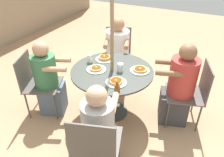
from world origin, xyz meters
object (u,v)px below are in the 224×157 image
(diner_west, at_px, (117,55))
(pancake_plate_c, at_px, (104,58))
(syrup_bottle, at_px, (117,88))
(pancake_plate_d, at_px, (140,70))
(drinking_glass_a, at_px, (120,67))
(pancake_plate_b, at_px, (116,82))
(diner_north, at_px, (49,81))
(coffee_cup, at_px, (90,58))
(pancake_plate_a, at_px, (96,69))
(patio_table, at_px, (112,78))
(patio_chair_north, at_px, (36,81))
(diner_east, at_px, (99,132))
(diner_south, at_px, (179,88))
(patio_chair_west, at_px, (118,50))
(patio_chair_east, at_px, (95,144))
(patio_chair_south, at_px, (192,91))

(diner_west, relative_size, pancake_plate_c, 4.46)
(pancake_plate_c, xyz_separation_m, syrup_bottle, (-0.65, -0.50, 0.03))
(pancake_plate_d, bearing_deg, pancake_plate_c, 81.79)
(pancake_plate_d, xyz_separation_m, drinking_glass_a, (-0.12, 0.23, 0.04))
(pancake_plate_b, distance_m, pancake_plate_c, 0.63)
(diner_north, distance_m, coffee_cup, 0.67)
(diner_north, bearing_deg, coffee_cup, 111.61)
(diner_north, distance_m, pancake_plate_a, 0.72)
(patio_table, distance_m, pancake_plate_a, 0.25)
(pancake_plate_c, bearing_deg, pancake_plate_d, -98.21)
(patio_chair_north, height_order, coffee_cup, patio_chair_north)
(pancake_plate_a, height_order, pancake_plate_c, pancake_plate_c)
(diner_east, relative_size, coffee_cup, 9.26)
(patio_chair_north, bearing_deg, pancake_plate_a, 90.07)
(diner_south, bearing_deg, coffee_cup, 81.12)
(pancake_plate_c, bearing_deg, diner_east, -155.49)
(patio_chair_west, bearing_deg, patio_chair_north, 46.14)
(patio_chair_east, height_order, diner_east, diner_east)
(pancake_plate_b, bearing_deg, pancake_plate_c, 40.18)
(patio_chair_east, distance_m, patio_chair_west, 2.14)
(diner_south, relative_size, syrup_bottle, 8.04)
(patio_chair_north, relative_size, syrup_bottle, 6.17)
(patio_chair_east, bearing_deg, coffee_cup, 105.03)
(coffee_cup, bearing_deg, diner_west, -5.84)
(patio_chair_west, distance_m, syrup_bottle, 1.58)
(syrup_bottle, bearing_deg, diner_north, 86.13)
(pancake_plate_d, bearing_deg, diner_north, 112.87)
(diner_east, bearing_deg, patio_chair_south, 39.47)
(diner_west, relative_size, pancake_plate_d, 4.46)
(diner_north, relative_size, coffee_cup, 9.48)
(diner_east, xyz_separation_m, diner_south, (1.11, -0.59, 0.04))
(diner_east, height_order, pancake_plate_d, diner_east)
(patio_chair_north, xyz_separation_m, pancake_plate_c, (0.64, -0.76, 0.23))
(pancake_plate_b, height_order, pancake_plate_d, pancake_plate_b)
(patio_chair_south, xyz_separation_m, syrup_bottle, (-0.72, 0.76, 0.26))
(diner_east, height_order, patio_chair_south, diner_east)
(patio_table, height_order, diner_east, diner_east)
(syrup_bottle, bearing_deg, pancake_plate_c, 37.67)
(patio_chair_north, distance_m, pancake_plate_c, 1.02)
(patio_chair_south, bearing_deg, drinking_glass_a, 89.96)
(diner_south, relative_size, diner_west, 1.02)
(patio_table, height_order, diner_west, diner_west)
(patio_chair_west, bearing_deg, coffee_cup, 69.01)
(patio_chair_east, bearing_deg, pancake_plate_d, 71.82)
(diner_east, xyz_separation_m, pancake_plate_a, (0.77, 0.46, 0.24))
(patio_chair_west, relative_size, pancake_plate_c, 3.48)
(patio_chair_south, relative_size, diner_south, 0.77)
(patio_chair_north, xyz_separation_m, pancake_plate_d, (0.56, -1.33, 0.22))
(patio_table, height_order, diner_south, diner_south)
(pancake_plate_a, relative_size, pancake_plate_b, 1.00)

